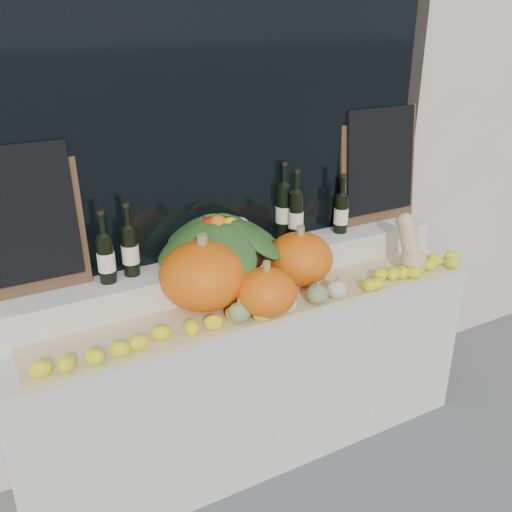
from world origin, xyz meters
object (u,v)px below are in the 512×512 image
pumpkin_left (204,275)px  produce_bowl (219,238)px  pumpkin_right (300,259)px  wine_bottle_tall (284,211)px  butternut_squash (410,246)px

pumpkin_left → produce_bowl: 0.24m
pumpkin_right → wine_bottle_tall: size_ratio=0.80×
butternut_squash → wine_bottle_tall: 0.67m
produce_bowl → wine_bottle_tall: size_ratio=1.61×
pumpkin_left → pumpkin_right: (0.50, -0.00, -0.03)m
pumpkin_right → produce_bowl: produce_bowl is taller
pumpkin_left → produce_bowl: produce_bowl is taller
pumpkin_left → wine_bottle_tall: wine_bottle_tall is taller
pumpkin_right → butternut_squash: butternut_squash is taller
pumpkin_left → pumpkin_right: bearing=-0.1°
wine_bottle_tall → pumpkin_left: bearing=-156.5°
produce_bowl → wine_bottle_tall: wine_bottle_tall is taller
pumpkin_left → pumpkin_right: pumpkin_left is taller
produce_bowl → butternut_squash: bearing=-18.0°
wine_bottle_tall → produce_bowl: bearing=-168.4°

